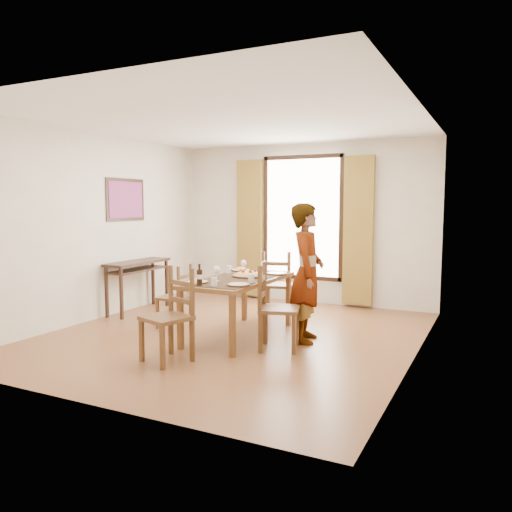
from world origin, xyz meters
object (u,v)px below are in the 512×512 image
at_px(console_table, 138,268).
at_px(man, 307,273).
at_px(pasta_platter, 248,273).
at_px(dining_table, 239,283).

relative_size(console_table, man, 0.71).
xyz_separation_m(console_table, pasta_platter, (2.19, -0.49, 0.12)).
relative_size(dining_table, man, 1.02).
relative_size(console_table, pasta_platter, 3.00).
distance_m(man, pasta_platter, 0.79).
relative_size(dining_table, pasta_platter, 4.32).
xyz_separation_m(dining_table, man, (0.85, 0.17, 0.16)).
bearing_deg(man, pasta_platter, 78.99).
relative_size(console_table, dining_table, 0.69).
bearing_deg(man, dining_table, 86.47).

